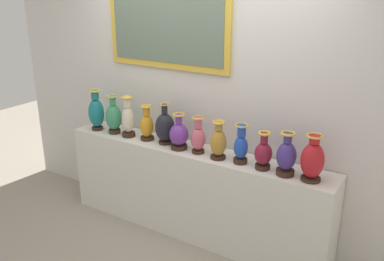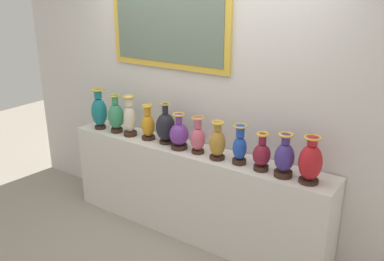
{
  "view_description": "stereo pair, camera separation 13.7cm",
  "coord_description": "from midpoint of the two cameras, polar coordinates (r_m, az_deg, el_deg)",
  "views": [
    {
      "loc": [
        1.89,
        -3.02,
        2.34
      ],
      "look_at": [
        0.0,
        0.0,
        1.07
      ],
      "focal_mm": 38.76,
      "sensor_mm": 36.0,
      "label": 1
    },
    {
      "loc": [
        2.01,
        -2.95,
        2.34
      ],
      "look_at": [
        0.0,
        0.0,
        1.07
      ],
      "focal_mm": 38.76,
      "sensor_mm": 36.0,
      "label": 2
    }
  ],
  "objects": [
    {
      "name": "vase_violet",
      "position": [
        3.82,
        -2.83,
        -0.58
      ],
      "size": [
        0.18,
        0.18,
        0.34
      ],
      "color": "#382319",
      "rests_on": "display_shelf"
    },
    {
      "name": "display_shelf",
      "position": [
        4.04,
        -0.98,
        -8.45
      ],
      "size": [
        2.7,
        0.38,
        0.89
      ],
      "primitive_type": "cube",
      "color": "silver",
      "rests_on": "ground_plane"
    },
    {
      "name": "vase_ochre",
      "position": [
        3.6,
        2.56,
        -1.64
      ],
      "size": [
        0.14,
        0.14,
        0.35
      ],
      "color": "#382319",
      "rests_on": "display_shelf"
    },
    {
      "name": "back_wall",
      "position": [
        3.87,
        0.82,
        7.41
      ],
      "size": [
        4.85,
        0.14,
        3.03
      ],
      "color": "silver",
      "rests_on": "ground_plane"
    },
    {
      "name": "vase_crimson",
      "position": [
        3.3,
        15.1,
        -3.98
      ],
      "size": [
        0.18,
        0.18,
        0.38
      ],
      "color": "#382319",
      "rests_on": "display_shelf"
    },
    {
      "name": "vase_sapphire",
      "position": [
        3.52,
        5.65,
        -2.19
      ],
      "size": [
        0.12,
        0.12,
        0.35
      ],
      "color": "#382319",
      "rests_on": "display_shelf"
    },
    {
      "name": "vase_teal",
      "position": [
        4.43,
        -13.91,
        2.5
      ],
      "size": [
        0.16,
        0.16,
        0.43
      ],
      "color": "#382319",
      "rests_on": "display_shelf"
    },
    {
      "name": "vase_ivory",
      "position": [
        4.17,
        -9.76,
        1.63
      ],
      "size": [
        0.13,
        0.13,
        0.41
      ],
      "color": "#382319",
      "rests_on": "display_shelf"
    },
    {
      "name": "vase_jade",
      "position": [
        4.3,
        -11.63,
        1.82
      ],
      "size": [
        0.16,
        0.16,
        0.4
      ],
      "color": "#382319",
      "rests_on": "display_shelf"
    },
    {
      "name": "vase_indigo",
      "position": [
        3.36,
        11.71,
        -3.54
      ],
      "size": [
        0.16,
        0.16,
        0.36
      ],
      "color": "#382319",
      "rests_on": "display_shelf"
    },
    {
      "name": "vase_amber",
      "position": [
        4.07,
        -7.2,
        0.7
      ],
      "size": [
        0.13,
        0.13,
        0.35
      ],
      "color": "#382319",
      "rests_on": "display_shelf"
    },
    {
      "name": "vase_rose",
      "position": [
        3.72,
        -0.2,
        -1.0
      ],
      "size": [
        0.14,
        0.14,
        0.34
      ],
      "color": "#382319",
      "rests_on": "display_shelf"
    },
    {
      "name": "vase_burgundy",
      "position": [
        3.44,
        8.66,
        -3.14
      ],
      "size": [
        0.15,
        0.15,
        0.33
      ],
      "color": "#382319",
      "rests_on": "display_shelf"
    },
    {
      "name": "ground_plane",
      "position": [
        4.26,
        -0.95,
        -13.74
      ],
      "size": [
        10.85,
        10.85,
        0.0
      ],
      "primitive_type": "plane",
      "color": "gray"
    },
    {
      "name": "vase_onyx",
      "position": [
        3.95,
        -4.75,
        0.44
      ],
      "size": [
        0.19,
        0.19,
        0.39
      ],
      "color": "#382319",
      "rests_on": "display_shelf"
    }
  ]
}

